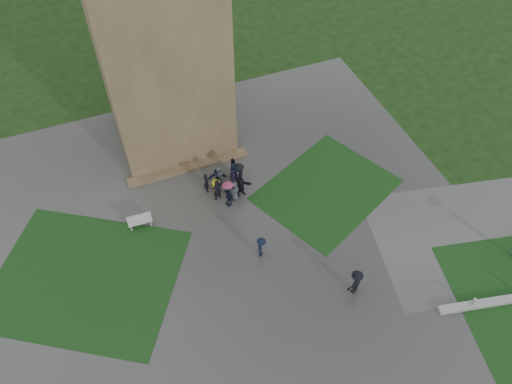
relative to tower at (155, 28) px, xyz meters
name	(u,v)px	position (x,y,z in m)	size (l,w,h in m)	color
ground	(238,286)	(0.00, -15.00, -9.00)	(120.00, 120.00, 0.00)	black
plaza	(227,260)	(0.00, -13.00, -8.99)	(34.00, 34.00, 0.02)	#373735
lawn_inset_left	(86,278)	(-8.50, -11.00, -8.97)	(11.00, 9.00, 0.01)	#123312
lawn_inset_right	(326,190)	(8.50, -10.00, -8.97)	(9.00, 7.00, 0.01)	#123312
tower	(155,28)	(0.00, 0.00, 0.00)	(8.00, 8.00, 18.00)	brown
tower_plinth	(188,167)	(0.00, -4.40, -8.87)	(9.00, 0.80, 0.22)	brown
bench	(140,221)	(-4.43, -8.26, -8.50)	(1.62, 0.57, 0.93)	#B2B2AD
visitor_cluster	(230,181)	(2.14, -7.53, -8.00)	(3.09, 3.56, 2.50)	black
pedestrian_mid	(261,247)	(2.15, -13.37, -8.17)	(1.05, 0.54, 1.62)	black
pedestrian_near	(356,282)	(6.35, -17.81, -8.01)	(1.26, 0.65, 1.95)	black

